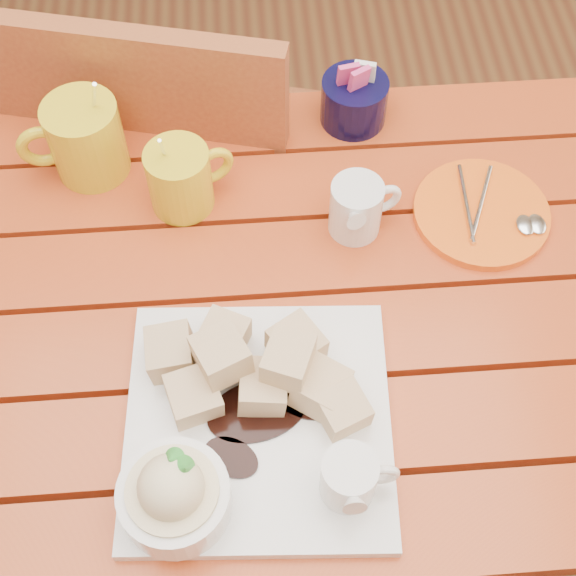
{
  "coord_description": "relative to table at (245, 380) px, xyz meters",
  "views": [
    {
      "loc": [
        0.02,
        -0.45,
        1.56
      ],
      "look_at": [
        0.06,
        0.02,
        0.82
      ],
      "focal_mm": 50.0,
      "sensor_mm": 36.0,
      "label": 1
    }
  ],
  "objects": [
    {
      "name": "cream_pitcher",
      "position": [
        0.15,
        0.15,
        0.15
      ],
      "size": [
        0.09,
        0.08,
        0.08
      ],
      "rotation": [
        0.0,
        0.0,
        0.28
      ],
      "color": "white",
      "rests_on": "table"
    },
    {
      "name": "orange_saucer",
      "position": [
        0.32,
        0.16,
        0.11
      ],
      "size": [
        0.17,
        0.17,
        0.02
      ],
      "rotation": [
        0.0,
        0.0,
        -0.25
      ],
      "color": "orange",
      "rests_on": "table"
    },
    {
      "name": "table",
      "position": [
        0.0,
        0.0,
        0.0
      ],
      "size": [
        1.2,
        0.79,
        0.75
      ],
      "color": "#A62F15",
      "rests_on": "ground"
    },
    {
      "name": "ground",
      "position": [
        0.0,
        -0.0,
        -0.64
      ],
      "size": [
        5.0,
        5.0,
        0.0
      ],
      "primitive_type": "plane",
      "color": "brown",
      "rests_on": "ground"
    },
    {
      "name": "coffee_mug_right",
      "position": [
        -0.06,
        0.21,
        0.15
      ],
      "size": [
        0.11,
        0.08,
        0.13
      ],
      "rotation": [
        0.0,
        0.0,
        0.42
      ],
      "color": "yellow",
      "rests_on": "table"
    },
    {
      "name": "chair_far",
      "position": [
        -0.11,
        0.46,
        -0.13
      ],
      "size": [
        0.52,
        0.52,
        0.91
      ],
      "rotation": [
        0.0,
        0.0,
        2.9
      ],
      "color": "brown",
      "rests_on": "ground"
    },
    {
      "name": "coffee_mug_left",
      "position": [
        -0.19,
        0.28,
        0.16
      ],
      "size": [
        0.14,
        0.1,
        0.16
      ],
      "rotation": [
        0.0,
        0.0,
        0.16
      ],
      "color": "yellow",
      "rests_on": "table"
    },
    {
      "name": "sugar_caddy",
      "position": [
        0.17,
        0.34,
        0.14
      ],
      "size": [
        0.09,
        0.09,
        0.1
      ],
      "color": "black",
      "rests_on": "table"
    },
    {
      "name": "dessert_plate",
      "position": [
        -0.0,
        -0.13,
        0.14
      ],
      "size": [
        0.3,
        0.3,
        0.11
      ],
      "rotation": [
        0.0,
        0.0,
        -0.06
      ],
      "color": "white",
      "rests_on": "table"
    }
  ]
}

